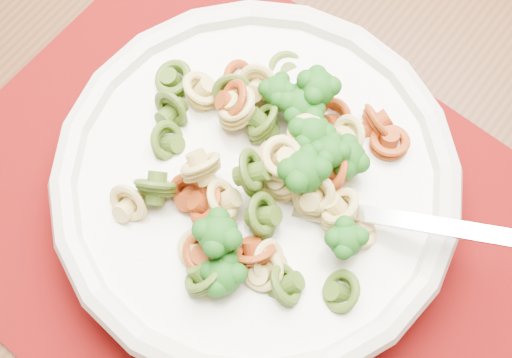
# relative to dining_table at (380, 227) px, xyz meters

# --- Properties ---
(dining_table) EXTENTS (1.67, 1.38, 0.77)m
(dining_table) POSITION_rel_dining_table_xyz_m (0.00, 0.00, 0.00)
(dining_table) COLOR #512F16
(dining_table) RESTS_ON ground
(placemat) EXTENTS (0.54, 0.49, 0.00)m
(placemat) POSITION_rel_dining_table_xyz_m (-0.10, -0.06, 0.11)
(placemat) COLOR #65040B
(placemat) RESTS_ON dining_table
(pasta_bowl) EXTENTS (0.28, 0.28, 0.05)m
(pasta_bowl) POSITION_rel_dining_table_xyz_m (-0.10, -0.04, 0.14)
(pasta_bowl) COLOR white
(pasta_bowl) RESTS_ON placemat
(pasta_broccoli_heap) EXTENTS (0.24, 0.24, 0.06)m
(pasta_broccoli_heap) POSITION_rel_dining_table_xyz_m (-0.10, -0.04, 0.15)
(pasta_broccoli_heap) COLOR #E1C76F
(pasta_broccoli_heap) RESTS_ON pasta_bowl
(fork) EXTENTS (0.18, 0.03, 0.08)m
(fork) POSITION_rel_dining_table_xyz_m (-0.06, -0.05, 0.15)
(fork) COLOR silver
(fork) RESTS_ON pasta_bowl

